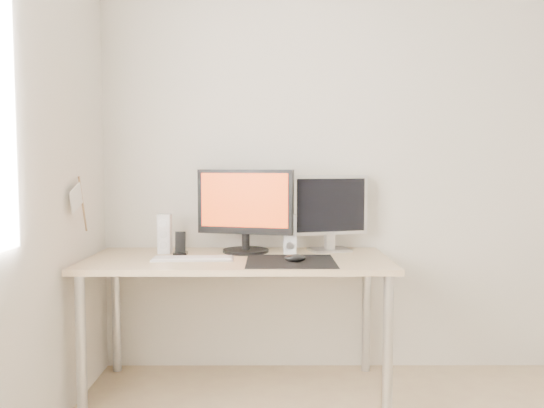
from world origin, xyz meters
name	(u,v)px	position (x,y,z in m)	size (l,w,h in m)	color
wall_back	(398,160)	(0.00, 1.75, 1.25)	(3.50, 3.50, 0.00)	white
mousepad	(291,261)	(-0.65, 1.26, 0.73)	(0.45, 0.40, 0.00)	black
mouse	(295,258)	(-0.63, 1.23, 0.75)	(0.11, 0.06, 0.04)	black
desk	(238,272)	(-0.93, 1.38, 0.65)	(1.60, 0.70, 0.73)	#D1B587
main_monitor	(245,207)	(-0.90, 1.55, 0.98)	(0.54, 0.32, 0.47)	black
second_monitor	(330,209)	(-0.42, 1.59, 0.97)	(0.44, 0.21, 0.43)	#AAAAAC
speaker_left	(165,234)	(-1.35, 1.52, 0.84)	(0.07, 0.08, 0.22)	white
speaker_right	(290,234)	(-0.65, 1.52, 0.84)	(0.07, 0.08, 0.22)	silver
keyboard	(193,259)	(-1.16, 1.31, 0.74)	(0.42, 0.14, 0.02)	silver
phone_dock	(180,248)	(-1.25, 1.46, 0.77)	(0.07, 0.06, 0.13)	black
pennant	(78,200)	(-1.72, 1.24, 1.05)	(0.01, 0.23, 0.29)	#A57F54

